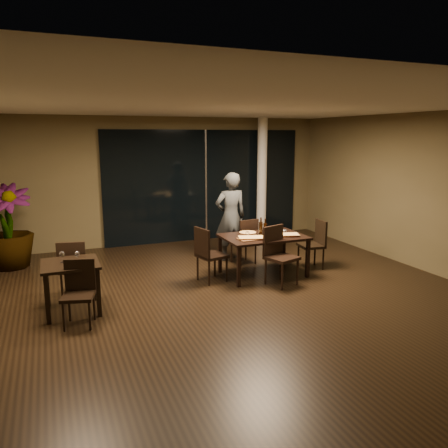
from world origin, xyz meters
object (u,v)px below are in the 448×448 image
Objects in this scene: chair_main_right at (315,241)px; bottle_c at (261,226)px; potted_plant at (8,227)px; bottle_b at (265,227)px; chair_side_near at (79,289)px; bottle_a at (261,227)px; main_table at (263,240)px; chair_main_near at (278,252)px; chair_side_far at (73,266)px; chair_main_far at (246,239)px; side_table at (71,271)px; chair_main_left at (208,252)px; diner at (231,217)px.

bottle_c reaches higher than chair_main_right.
potted_plant is 5.28× the size of bottle_b.
chair_side_near is 3.54m from bottle_b.
bottle_a is 0.94× the size of bottle_c.
chair_main_near reaches higher than main_table.
chair_main_right is at bearing 0.42° from bottle_b.
chair_main_near is at bearing -89.06° from bottle_c.
chair_main_right is 4.49m from chair_side_far.
bottle_b reaches higher than chair_main_far.
chair_main_far is at bearing -157.74° from chair_side_far.
chair_main_far is 0.79m from bottle_a.
bottle_a is 0.07m from bottle_c.
side_table is at bearing -171.63° from main_table.
main_table is at bearing -81.13° from chair_main_right.
bottle_c reaches higher than bottle_b.
chair_main_left is 1.11× the size of chair_side_near.
chair_main_near reaches higher than chair_main_left.
bottle_b is at bearing -27.45° from bottle_a.
chair_main_far is 3.74m from chair_side_near.
diner is 1.18m from bottle_b.
chair_main_far is 1.28m from chair_main_near.
chair_main_near is 5.24m from potted_plant.
side_table is 0.81× the size of chair_main_left.
bottle_a is (3.31, -0.06, 0.38)m from chair_side_far.
chair_side_far is 0.57× the size of potted_plant.
diner is at bearing -14.58° from potted_plant.
bottle_b is at bearing -68.33° from bottle_c.
chair_main_right is 1.79m from diner.
chair_main_far is at bearing 72.49° from chair_main_near.
bottle_c is at bearing 82.42° from chair_main_far.
side_table is 3.49m from bottle_b.
chair_main_near is (0.02, -1.28, 0.05)m from chair_main_far.
bottle_a is at bearing 32.79° from chair_side_near.
side_table is 0.86× the size of chair_main_far.
chair_side_near is (-3.32, -1.73, -0.02)m from chair_main_far.
bottle_a reaches higher than side_table.
bottle_a reaches higher than chair_main_right.
potted_plant is 4.91m from bottle_a.
diner is (3.18, 1.06, 0.39)m from chair_side_far.
chair_side_far is (-4.49, 0.09, -0.01)m from chair_main_right.
chair_main_near is at bearing 96.77° from diner.
chair_main_left is 4.03m from potted_plant.
chair_side_far is at bearing 73.77° from chair_main_left.
chair_side_far is 1.05× the size of chair_side_near.
bottle_b reaches higher than chair_main_right.
bottle_a reaches higher than chair_side_far.
bottle_a is at bearing -169.52° from chair_side_far.
bottle_c reaches higher than bottle_a.
bottle_a is (0.13, -1.12, -0.01)m from diner.
side_table is 0.50m from chair_side_near.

